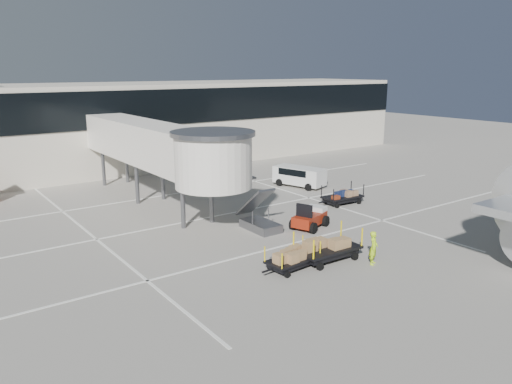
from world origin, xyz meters
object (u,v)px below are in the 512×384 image
at_px(suitcase_cart, 343,197).
at_px(box_cart_far, 293,259).
at_px(box_cart_near, 327,249).
at_px(baggage_tug, 310,218).
at_px(ground_worker, 374,248).
at_px(minivan, 298,175).

bearing_deg(suitcase_cart, box_cart_far, -141.78).
xyz_separation_m(suitcase_cart, box_cart_near, (-8.46, -7.31, 0.14)).
height_order(baggage_tug, suitcase_cart, baggage_tug).
xyz_separation_m(suitcase_cart, ground_worker, (-6.91, -8.95, 0.34)).
relative_size(baggage_tug, box_cart_near, 0.67).
relative_size(baggage_tug, ground_worker, 1.64).
bearing_deg(suitcase_cart, baggage_tug, -149.40).
bearing_deg(minivan, box_cart_far, -148.31).
distance_m(suitcase_cart, minivan, 6.15).
relative_size(ground_worker, minivan, 0.37).
relative_size(suitcase_cart, minivan, 0.80).
height_order(box_cart_near, ground_worker, ground_worker).
xyz_separation_m(baggage_tug, suitcase_cart, (5.55, 2.76, -0.10)).
bearing_deg(box_cart_near, box_cart_far, 175.79).
relative_size(baggage_tug, suitcase_cart, 0.77).
xyz_separation_m(baggage_tug, minivan, (6.53, 8.82, 0.36)).
distance_m(ground_worker, minivan, 16.95).
height_order(box_cart_far, minivan, minivan).
height_order(box_cart_near, minivan, box_cart_near).
xyz_separation_m(suitcase_cart, minivan, (0.98, 6.06, 0.45)).
height_order(baggage_tug, minivan, baggage_tug).
height_order(baggage_tug, box_cart_far, baggage_tug).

